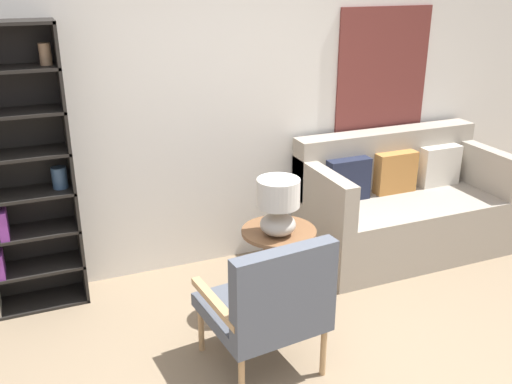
# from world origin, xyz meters

# --- Properties ---
(wall_back) EXTENTS (6.40, 0.08, 2.70)m
(wall_back) POSITION_xyz_m (0.03, 2.03, 1.35)
(wall_back) COLOR silver
(wall_back) RESTS_ON ground_plane
(armchair) EXTENTS (0.67, 0.69, 0.87)m
(armchair) POSITION_xyz_m (-0.11, 0.53, 0.48)
(armchair) COLOR tan
(armchair) RESTS_ON ground_plane
(couch) EXTENTS (1.65, 0.82, 0.97)m
(couch) POSITION_xyz_m (1.53, 1.60, 0.37)
(couch) COLOR #9E9384
(couch) RESTS_ON ground_plane
(side_table) EXTENTS (0.51, 0.51, 0.57)m
(side_table) POSITION_xyz_m (0.24, 1.19, 0.51)
(side_table) COLOR brown
(side_table) RESTS_ON ground_plane
(table_lamp) EXTENTS (0.28, 0.28, 0.39)m
(table_lamp) POSITION_xyz_m (0.20, 1.13, 0.79)
(table_lamp) COLOR #A59E93
(table_lamp) RESTS_ON side_table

